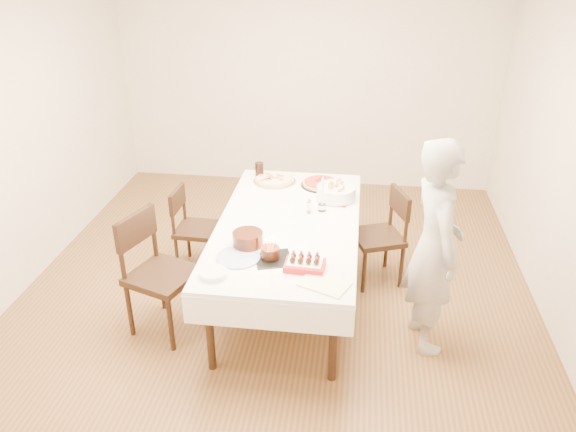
# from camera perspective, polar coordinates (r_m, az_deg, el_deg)

# --- Properties ---
(floor) EXTENTS (5.00, 5.00, 0.00)m
(floor) POSITION_cam_1_polar(r_m,az_deg,el_deg) (5.06, -1.12, -7.69)
(floor) COLOR brown
(floor) RESTS_ON ground
(wall_back) EXTENTS (4.50, 0.04, 2.70)m
(wall_back) POSITION_cam_1_polar(r_m,az_deg,el_deg) (6.81, 1.95, 14.06)
(wall_back) COLOR beige
(wall_back) RESTS_ON floor
(wall_front) EXTENTS (4.50, 0.04, 2.70)m
(wall_front) POSITION_cam_1_polar(r_m,az_deg,el_deg) (2.31, -10.86, -15.20)
(wall_front) COLOR beige
(wall_front) RESTS_ON floor
(wall_left) EXTENTS (0.04, 5.00, 2.70)m
(wall_left) POSITION_cam_1_polar(r_m,az_deg,el_deg) (5.25, -26.56, 7.19)
(wall_left) COLOR beige
(wall_left) RESTS_ON floor
(dining_table) EXTENTS (1.62, 2.35, 0.75)m
(dining_table) POSITION_cam_1_polar(r_m,az_deg,el_deg) (4.77, 0.00, -4.67)
(dining_table) COLOR white
(dining_table) RESTS_ON floor
(chair_right_savory) EXTENTS (0.58, 0.58, 0.88)m
(chair_right_savory) POSITION_cam_1_polar(r_m,az_deg,el_deg) (5.07, 9.07, -2.14)
(chair_right_savory) COLOR black
(chair_right_savory) RESTS_ON floor
(chair_left_savory) EXTENTS (0.43, 0.43, 0.81)m
(chair_left_savory) POSITION_cam_1_polar(r_m,az_deg,el_deg) (5.28, -9.18, -1.36)
(chair_left_savory) COLOR black
(chair_left_savory) RESTS_ON floor
(chair_left_dessert) EXTENTS (0.65, 0.65, 1.00)m
(chair_left_dessert) POSITION_cam_1_polar(r_m,az_deg,el_deg) (4.47, -12.61, -5.95)
(chair_left_dessert) COLOR black
(chair_left_dessert) RESTS_ON floor
(person) EXTENTS (0.53, 0.68, 1.67)m
(person) POSITION_cam_1_polar(r_m,az_deg,el_deg) (4.21, 14.63, -3.10)
(person) COLOR #9D9894
(person) RESTS_ON floor
(pizza_white) EXTENTS (0.41, 0.41, 0.04)m
(pizza_white) POSITION_cam_1_polar(r_m,az_deg,el_deg) (5.33, -1.37, 3.71)
(pizza_white) COLOR beige
(pizza_white) RESTS_ON dining_table
(pizza_pepperoni) EXTENTS (0.46, 0.46, 0.04)m
(pizza_pepperoni) POSITION_cam_1_polar(r_m,az_deg,el_deg) (5.26, 3.33, 3.33)
(pizza_pepperoni) COLOR red
(pizza_pepperoni) RESTS_ON dining_table
(red_placemat) EXTENTS (0.30, 0.30, 0.01)m
(red_placemat) POSITION_cam_1_polar(r_m,az_deg,el_deg) (4.99, 5.08, 1.62)
(red_placemat) COLOR #B21E1E
(red_placemat) RESTS_ON dining_table
(pasta_bowl) EXTENTS (0.43, 0.43, 0.11)m
(pasta_bowl) POSITION_cam_1_polar(r_m,az_deg,el_deg) (4.99, 4.92, 2.43)
(pasta_bowl) COLOR white
(pasta_bowl) RESTS_ON dining_table
(taper_candle) EXTENTS (0.07, 0.07, 0.32)m
(taper_candle) POSITION_cam_1_polar(r_m,az_deg,el_deg) (4.72, 3.51, 2.29)
(taper_candle) COLOR white
(taper_candle) RESTS_ON dining_table
(shaker_pair) EXTENTS (0.10, 0.10, 0.10)m
(shaker_pair) POSITION_cam_1_polar(r_m,az_deg,el_deg) (4.72, 2.12, 0.85)
(shaker_pair) COLOR white
(shaker_pair) RESTS_ON dining_table
(cola_glass) EXTENTS (0.11, 0.11, 0.15)m
(cola_glass) POSITION_cam_1_polar(r_m,az_deg,el_deg) (5.40, -2.93, 4.66)
(cola_glass) COLOR black
(cola_glass) RESTS_ON dining_table
(layer_cake) EXTENTS (0.34, 0.34, 0.12)m
(layer_cake) POSITION_cam_1_polar(r_m,az_deg,el_deg) (4.24, -4.10, -2.38)
(layer_cake) COLOR #35180D
(layer_cake) RESTS_ON dining_table
(cake_board) EXTENTS (0.33, 0.33, 0.01)m
(cake_board) POSITION_cam_1_polar(r_m,az_deg,el_deg) (4.09, -1.51, -4.40)
(cake_board) COLOR black
(cake_board) RESTS_ON dining_table
(birthday_cake) EXTENTS (0.15, 0.15, 0.14)m
(birthday_cake) POSITION_cam_1_polar(r_m,az_deg,el_deg) (4.06, -1.83, -3.29)
(birthday_cake) COLOR #321B0D
(birthday_cake) RESTS_ON dining_table
(strawberry_box) EXTENTS (0.29, 0.20, 0.07)m
(strawberry_box) POSITION_cam_1_polar(r_m,az_deg,el_deg) (3.97, 1.72, -4.91)
(strawberry_box) COLOR #B21414
(strawberry_box) RESTS_ON dining_table
(box_lid) EXTENTS (0.38, 0.33, 0.03)m
(box_lid) POSITION_cam_1_polar(r_m,az_deg,el_deg) (3.82, 3.70, -6.98)
(box_lid) COLOR beige
(box_lid) RESTS_ON dining_table
(plate_stack) EXTENTS (0.25, 0.25, 0.04)m
(plate_stack) POSITION_cam_1_polar(r_m,az_deg,el_deg) (3.93, -7.60, -5.81)
(plate_stack) COLOR white
(plate_stack) RESTS_ON dining_table
(china_plate) EXTENTS (0.37, 0.37, 0.01)m
(china_plate) POSITION_cam_1_polar(r_m,az_deg,el_deg) (4.12, -5.08, -4.21)
(china_plate) COLOR white
(china_plate) RESTS_ON dining_table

